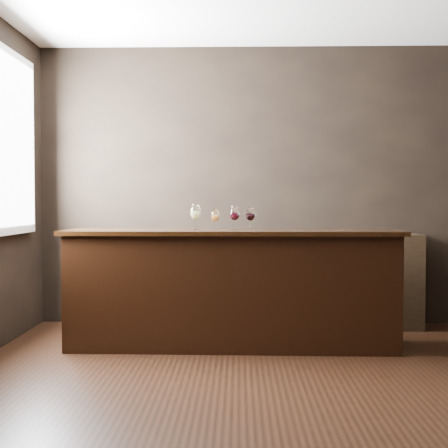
{
  "coord_description": "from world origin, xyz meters",
  "views": [
    {
      "loc": [
        -0.48,
        -4.09,
        1.23
      ],
      "look_at": [
        -0.61,
        1.18,
        1.05
      ],
      "focal_mm": 50.0,
      "sensor_mm": 36.0,
      "label": 1
    }
  ],
  "objects_px": {
    "back_bar_shelf": "(289,281)",
    "glass_red_a": "(235,214)",
    "glass_white": "(196,212)",
    "bar_counter": "(232,291)",
    "glass_amber": "(215,216)",
    "glass_red_b": "(250,215)"
  },
  "relations": [
    {
      "from": "glass_white",
      "to": "glass_red_b",
      "type": "relative_size",
      "value": 1.14
    },
    {
      "from": "glass_red_a",
      "to": "glass_red_b",
      "type": "distance_m",
      "value": 0.13
    },
    {
      "from": "back_bar_shelf",
      "to": "glass_red_b",
      "type": "distance_m",
      "value": 1.14
    },
    {
      "from": "back_bar_shelf",
      "to": "glass_red_a",
      "type": "height_order",
      "value": "glass_red_a"
    },
    {
      "from": "glass_amber",
      "to": "glass_red_b",
      "type": "distance_m",
      "value": 0.3
    },
    {
      "from": "glass_amber",
      "to": "glass_red_b",
      "type": "height_order",
      "value": "glass_red_b"
    },
    {
      "from": "bar_counter",
      "to": "glass_red_b",
      "type": "xyz_separation_m",
      "value": [
        0.16,
        0.01,
        0.65
      ]
    },
    {
      "from": "back_bar_shelf",
      "to": "bar_counter",
      "type": "bearing_deg",
      "value": -122.99
    },
    {
      "from": "bar_counter",
      "to": "glass_red_a",
      "type": "height_order",
      "value": "glass_red_a"
    },
    {
      "from": "bar_counter",
      "to": "glass_white",
      "type": "distance_m",
      "value": 0.73
    },
    {
      "from": "back_bar_shelf",
      "to": "glass_red_a",
      "type": "bearing_deg",
      "value": -121.75
    },
    {
      "from": "glass_red_b",
      "to": "back_bar_shelf",
      "type": "bearing_deg",
      "value": 64.75
    },
    {
      "from": "bar_counter",
      "to": "glass_white",
      "type": "height_order",
      "value": "glass_white"
    },
    {
      "from": "glass_white",
      "to": "glass_red_a",
      "type": "xyz_separation_m",
      "value": [
        0.33,
        -0.03,
        -0.01
      ]
    },
    {
      "from": "glass_white",
      "to": "glass_red_b",
      "type": "bearing_deg",
      "value": -1.89
    },
    {
      "from": "back_bar_shelf",
      "to": "glass_white",
      "type": "relative_size",
      "value": 11.7
    },
    {
      "from": "bar_counter",
      "to": "glass_white",
      "type": "relative_size",
      "value": 12.57
    },
    {
      "from": "bar_counter",
      "to": "back_bar_shelf",
      "type": "xyz_separation_m",
      "value": [
        0.55,
        0.85,
        -0.02
      ]
    },
    {
      "from": "bar_counter",
      "to": "glass_red_a",
      "type": "bearing_deg",
      "value": -4.25
    },
    {
      "from": "glass_amber",
      "to": "bar_counter",
      "type": "bearing_deg",
      "value": -15.26
    },
    {
      "from": "bar_counter",
      "to": "glass_white",
      "type": "xyz_separation_m",
      "value": [
        -0.31,
        0.03,
        0.66
      ]
    },
    {
      "from": "glass_amber",
      "to": "glass_red_a",
      "type": "height_order",
      "value": "glass_red_a"
    }
  ]
}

